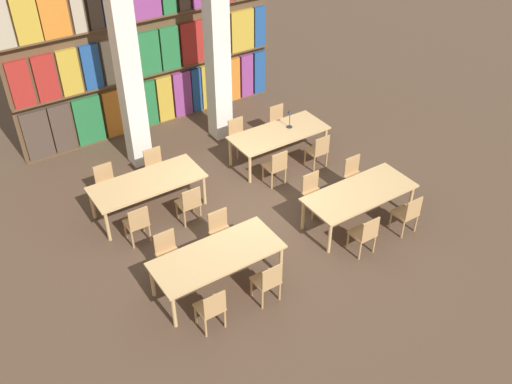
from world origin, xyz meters
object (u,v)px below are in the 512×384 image
object	(u,v)px
chair_2	(268,281)
desk_lamp_0	(290,116)
chair_15	(279,122)
chair_9	(107,183)
chair_7	(355,175)
chair_8	(137,223)
reading_table_3	(279,135)
chair_3	(221,231)
pillar_left	(123,38)
pillar_center	(216,18)
reading_table_0	(217,257)
chair_5	(313,192)
chair_10	(189,203)
chair_12	(276,166)
reading_table_2	(147,184)
chair_13	(238,135)
chair_14	(318,150)
chair_1	(168,253)
reading_table_1	(359,195)
chair_6	(408,213)
chair_4	(365,234)
chair_11	(156,167)
chair_0	(211,308)

from	to	relation	value
chair_2	desk_lamp_0	size ratio (longest dim) A/B	1.94
chair_15	chair_9	bearing A→B (deg)	1.55
chair_7	chair_8	bearing A→B (deg)	-13.37
chair_7	reading_table_3	world-z (taller)	chair_7
chair_3	chair_9	xyz separation A→B (m)	(-1.22, 2.64, 0.00)
chair_15	pillar_left	bearing A→B (deg)	-16.16
chair_3	pillar_center	bearing A→B (deg)	-120.24
chair_2	pillar_left	bearing A→B (deg)	90.26
pillar_center	desk_lamp_0	distance (m)	2.73
pillar_left	reading_table_0	bearing A→B (deg)	-96.44
pillar_left	chair_5	world-z (taller)	pillar_left
chair_8	chair_7	bearing A→B (deg)	-13.37
chair_10	chair_12	size ratio (longest dim) A/B	1.00
pillar_left	desk_lamp_0	bearing A→B (deg)	-28.69
chair_2	chair_10	world-z (taller)	same
chair_5	desk_lamp_0	distance (m)	2.27
reading_table_2	chair_13	world-z (taller)	chair_13
chair_9	reading_table_3	size ratio (longest dim) A/B	0.38
reading_table_0	chair_9	distance (m)	3.49
reading_table_3	chair_14	distance (m)	0.98
chair_1	chair_5	distance (m)	3.30
pillar_left	reading_table_1	size ratio (longest dim) A/B	2.62
chair_6	chair_2	bearing A→B (deg)	-179.86
chair_3	chair_10	distance (m)	1.09
chair_4	chair_10	bearing A→B (deg)	131.12
reading_table_1	pillar_center	bearing A→B (deg)	97.15
chair_1	chair_13	bearing A→B (deg)	-139.23
reading_table_0	chair_6	distance (m)	3.93
chair_11	chair_14	size ratio (longest dim) A/B	1.00
chair_4	reading_table_2	size ratio (longest dim) A/B	0.38
reading_table_0	pillar_center	bearing A→B (deg)	59.01
chair_2	chair_9	size ratio (longest dim) A/B	1.00
chair_15	chair_12	bearing A→B (deg)	53.01
reading_table_0	chair_11	bearing A→B (deg)	82.76
chair_1	chair_2	bearing A→B (deg)	125.27
reading_table_2	reading_table_3	bearing A→B (deg)	2.08
reading_table_2	chair_11	bearing A→B (deg)	55.69
chair_13	desk_lamp_0	bearing A→B (deg)	142.50
chair_9	chair_12	size ratio (longest dim) A/B	1.00
chair_4	desk_lamp_0	distance (m)	3.73
chair_10	chair_14	distance (m)	3.38
reading_table_3	chair_15	bearing A→B (deg)	54.48
chair_10	chair_14	world-z (taller)	same
chair_1	chair_6	size ratio (longest dim) A/B	1.00
reading_table_2	desk_lamp_0	bearing A→B (deg)	2.66
chair_4	reading_table_3	xyz separation A→B (m)	(0.52, 3.53, 0.21)
chair_0	chair_9	size ratio (longest dim) A/B	1.00
chair_11	chair_10	bearing A→B (deg)	90.00
pillar_left	desk_lamp_0	distance (m)	4.02
chair_2	chair_7	size ratio (longest dim) A/B	1.00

